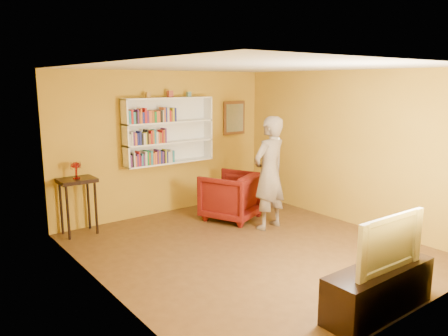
{
  "coord_description": "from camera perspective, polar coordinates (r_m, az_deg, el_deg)",
  "views": [
    {
      "loc": [
        -4.12,
        -4.73,
        2.49
      ],
      "look_at": [
        0.07,
        0.75,
        1.13
      ],
      "focal_mm": 35.0,
      "sensor_mm": 36.0,
      "label": 1
    }
  ],
  "objects": [
    {
      "name": "armchair",
      "position": [
        8.04,
        0.98,
        -3.67
      ],
      "size": [
        1.22,
        1.24,
        0.87
      ],
      "primitive_type": "imported",
      "rotation": [
        0.0,
        0.0,
        3.53
      ],
      "color": "#4C0506",
      "rests_on": "ground"
    },
    {
      "name": "ornament_right",
      "position": [
        8.43,
        -4.62,
        9.57
      ],
      "size": [
        0.07,
        0.07,
        0.1
      ],
      "primitive_type": "cube",
      "color": "slate",
      "rests_on": "bookshelf"
    },
    {
      "name": "books_row_upper",
      "position": [
        7.99,
        -9.44,
        6.69
      ],
      "size": [
        0.95,
        0.19,
        0.27
      ],
      "color": "teal",
      "rests_on": "bookshelf"
    },
    {
      "name": "television",
      "position": [
        5.01,
        19.95,
        -8.91
      ],
      "size": [
        1.06,
        0.17,
        0.61
      ],
      "primitive_type": "imported",
      "rotation": [
        0.0,
        0.0,
        -0.03
      ],
      "color": "black",
      "rests_on": "tv_cabinet"
    },
    {
      "name": "framed_painting",
      "position": [
        9.25,
        1.34,
        6.56
      ],
      "size": [
        0.55,
        0.05,
        0.7
      ],
      "color": "brown",
      "rests_on": "room_shell"
    },
    {
      "name": "console_table",
      "position": [
        7.55,
        -18.62,
        -2.52
      ],
      "size": [
        0.58,
        0.44,
        0.95
      ],
      "color": "black",
      "rests_on": "ground"
    },
    {
      "name": "ruby_lustre",
      "position": [
        7.48,
        -18.79,
        0.15
      ],
      "size": [
        0.17,
        0.17,
        0.27
      ],
      "color": "maroon",
      "rests_on": "console_table"
    },
    {
      "name": "ornament_left",
      "position": [
        8.0,
        -9.92,
        9.36
      ],
      "size": [
        0.07,
        0.07,
        0.1
      ],
      "primitive_type": "cube",
      "color": "olive",
      "rests_on": "bookshelf"
    },
    {
      "name": "books_row_lower",
      "position": [
        8.07,
        -9.52,
        1.29
      ],
      "size": [
        0.89,
        0.19,
        0.27
      ],
      "color": "#4F2164",
      "rests_on": "bookshelf"
    },
    {
      "name": "person",
      "position": [
        7.45,
        5.92,
        -0.69
      ],
      "size": [
        0.76,
        0.55,
        1.94
      ],
      "primitive_type": "imported",
      "rotation": [
        0.0,
        0.0,
        3.27
      ],
      "color": "#706152",
      "rests_on": "ground"
    },
    {
      "name": "room_shell",
      "position": [
        6.45,
        3.55,
        -2.1
      ],
      "size": [
        5.3,
        5.8,
        2.88
      ],
      "color": "#4D3319",
      "rests_on": "ground"
    },
    {
      "name": "game_remote",
      "position": [
        7.1,
        6.76,
        3.89
      ],
      "size": [
        0.04,
        0.15,
        0.04
      ],
      "primitive_type": "cube",
      "color": "silver",
      "rests_on": "person"
    },
    {
      "name": "bookshelf",
      "position": [
        8.29,
        -7.4,
        4.86
      ],
      "size": [
        1.8,
        0.29,
        1.23
      ],
      "color": "white",
      "rests_on": "room_shell"
    },
    {
      "name": "tv_cabinet",
      "position": [
        5.23,
        19.53,
        -14.76
      ],
      "size": [
        1.47,
        0.44,
        0.52
      ],
      "primitive_type": "cube",
      "color": "black",
      "rests_on": "ground"
    },
    {
      "name": "books_row_middle",
      "position": [
        7.98,
        -10.04,
        3.92
      ],
      "size": [
        0.74,
        0.18,
        0.27
      ],
      "color": "beige",
      "rests_on": "bookshelf"
    },
    {
      "name": "ornament_centre",
      "position": [
        8.22,
        -7.07,
        9.58
      ],
      "size": [
        0.09,
        0.09,
        0.13
      ],
      "primitive_type": "cube",
      "color": "#983E32",
      "rests_on": "bookshelf"
    }
  ]
}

